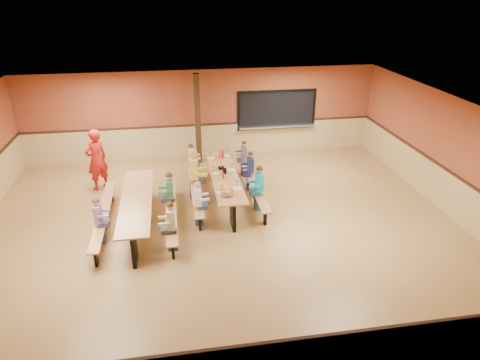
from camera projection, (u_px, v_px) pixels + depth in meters
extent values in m
plane|color=olive|center=(221.00, 227.00, 10.72)|extent=(12.00, 12.00, 0.00)
cube|color=brown|center=(202.00, 114.00, 14.57)|extent=(12.00, 0.04, 3.00)
cube|color=brown|center=(266.00, 324.00, 5.61)|extent=(12.00, 0.04, 3.00)
cube|color=brown|center=(452.00, 157.00, 10.97)|extent=(0.04, 10.00, 3.00)
cube|color=white|center=(219.00, 111.00, 9.46)|extent=(12.00, 10.00, 0.04)
cube|color=black|center=(277.00, 110.00, 14.90)|extent=(2.60, 0.06, 1.20)
cube|color=silver|center=(277.00, 126.00, 15.06)|extent=(2.70, 0.28, 0.06)
cube|color=black|center=(198.00, 120.00, 14.00)|extent=(0.18, 0.18, 3.00)
cube|color=#B07445|center=(224.00, 175.00, 11.84)|extent=(0.75, 3.60, 0.04)
cube|color=black|center=(233.00, 214.00, 10.61)|extent=(0.08, 0.60, 0.70)
cube|color=black|center=(218.00, 166.00, 13.39)|extent=(0.08, 0.60, 0.70)
cube|color=#B07445|center=(195.00, 187.00, 11.84)|extent=(0.26, 3.60, 0.04)
cube|color=black|center=(195.00, 194.00, 11.94)|extent=(0.06, 0.18, 0.41)
cube|color=#B07445|center=(253.00, 183.00, 12.09)|extent=(0.26, 3.60, 0.04)
cube|color=black|center=(253.00, 190.00, 12.18)|extent=(0.06, 0.18, 0.41)
cube|color=#B07445|center=(136.00, 200.00, 10.51)|extent=(0.75, 3.60, 0.04)
cube|color=black|center=(134.00, 248.00, 9.28)|extent=(0.08, 0.60, 0.70)
cube|color=black|center=(141.00, 187.00, 12.05)|extent=(0.08, 0.60, 0.70)
cube|color=#B07445|center=(103.00, 213.00, 10.51)|extent=(0.26, 3.60, 0.04)
cube|color=black|center=(105.00, 221.00, 10.60)|extent=(0.06, 0.18, 0.41)
cube|color=#B07445|center=(171.00, 208.00, 10.75)|extent=(0.26, 3.60, 0.04)
cube|color=black|center=(172.00, 215.00, 10.84)|extent=(0.06, 0.18, 0.41)
imported|color=#B61714|center=(97.00, 160.00, 12.38)|extent=(0.79, 0.76, 1.83)
cylinder|color=#AD1724|center=(222.00, 154.00, 12.94)|extent=(0.16, 0.16, 0.22)
cube|color=black|center=(225.00, 171.00, 11.91)|extent=(0.10, 0.14, 0.13)
cylinder|color=yellow|center=(218.00, 176.00, 11.55)|extent=(0.06, 0.06, 0.17)
cylinder|color=#B2140F|center=(223.00, 176.00, 11.57)|extent=(0.06, 0.06, 0.17)
cube|color=black|center=(221.00, 168.00, 12.20)|extent=(0.16, 0.16, 0.06)
cube|color=#B07445|center=(221.00, 159.00, 12.09)|extent=(0.02, 0.09, 0.50)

